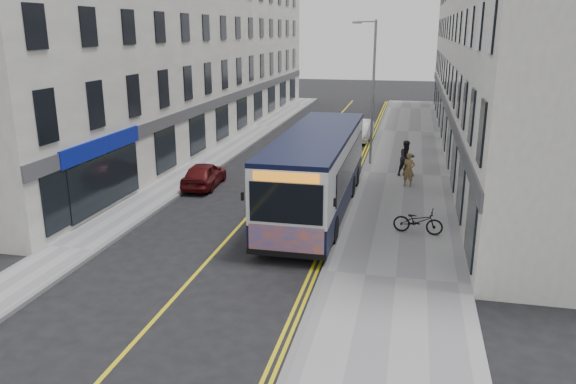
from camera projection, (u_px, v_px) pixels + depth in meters
The scene contains 17 objects.
ground at pixel (218, 250), 19.88m from camera, with size 140.00×140.00×0.00m, color black.
pavement_east at pixel (405, 175), 29.81m from camera, with size 4.50×64.00×0.12m, color gray.
pavement_west at pixel (205, 164), 32.15m from camera, with size 2.00×64.00×0.12m, color gray.
kerb_east at pixel (362, 173), 30.27m from camera, with size 0.18×64.00×0.13m, color slate.
kerb_west at pixel (222, 165), 31.94m from camera, with size 0.18×64.00×0.13m, color slate.
road_centre_line at pixel (290, 170), 31.13m from camera, with size 0.12×64.00×0.01m, color yellow.
road_dbl_yellow_inner at pixel (354, 173), 30.39m from camera, with size 0.10×64.00×0.01m, color yellow.
road_dbl_yellow_outer at pixel (358, 173), 30.34m from camera, with size 0.10×64.00×0.01m, color yellow.
terrace_east at pixel (499, 46), 35.34m from camera, with size 6.00×46.00×13.00m, color white.
terrace_west at pixel (193, 44), 39.62m from camera, with size 6.00×46.00×13.00m, color silver.
streetlamp at pixel (372, 88), 30.90m from camera, with size 1.32×0.18×8.00m.
city_bus at pixel (317, 169), 23.45m from camera, with size 2.75×11.80×3.43m.
bicycle at pixel (418, 221), 21.01m from camera, with size 0.64×1.84×0.97m, color black.
pedestrian_near at pixel (409, 170), 27.26m from camera, with size 0.60×0.39×1.64m, color olive.
pedestrian_far at pixel (407, 158), 29.22m from camera, with size 0.90×0.70×1.85m, color black.
car_white at pixel (359, 130), 39.08m from camera, with size 1.51×4.34×1.43m, color silver.
car_maroon at pixel (204, 174), 27.62m from camera, with size 1.48×3.68×1.25m, color #4E0D0F.
Camera 1 is at (6.45, -17.53, 7.53)m, focal length 35.00 mm.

